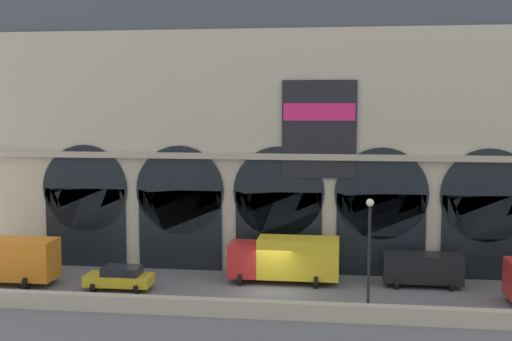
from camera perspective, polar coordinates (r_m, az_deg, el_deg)
name	(u,v)px	position (r m, az deg, el deg)	size (l,w,h in m)	color
ground_plane	(271,292)	(42.06, 1.36, -10.88)	(200.00, 200.00, 0.00)	slate
quay_parapet_wall	(262,309)	(37.24, 0.55, -12.35)	(90.00, 0.70, 0.99)	#B2A891
station_building	(283,122)	(47.93, 2.40, 4.41)	(45.07, 5.79, 22.39)	#B2A891
box_truck_west	(3,259)	(46.81, -21.75, -7.41)	(7.50, 2.91, 3.12)	orange
car_midwest	(120,278)	(43.42, -12.14, -9.38)	(4.40, 2.22, 1.55)	gold
box_truck_center	(285,258)	(43.86, 2.64, -7.87)	(7.50, 2.91, 3.12)	red
van_mideast	(422,268)	(44.54, 14.70, -8.46)	(5.20, 2.48, 2.20)	black
street_lamp_quayside	(369,242)	(36.77, 10.13, -6.35)	(0.44, 0.44, 6.90)	black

